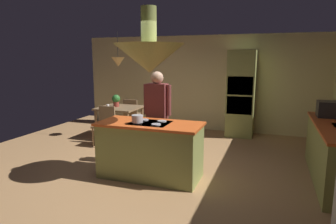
{
  "coord_description": "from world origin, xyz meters",
  "views": [
    {
      "loc": [
        1.84,
        -4.53,
        1.95
      ],
      "look_at": [
        0.1,
        0.4,
        1.0
      ],
      "focal_mm": 31.86,
      "sensor_mm": 36.0,
      "label": 1
    }
  ],
  "objects_px": {
    "chair_by_back_wall": "(132,113)",
    "dining_table": "(120,111)",
    "kitchen_island": "(150,150)",
    "microwave_on_counter": "(332,109)",
    "cooking_pot_on_cooktop": "(137,119)",
    "oven_tower": "(241,94)",
    "chair_facing_island": "(105,123)",
    "person_at_island": "(157,111)",
    "cup_on_table": "(108,106)",
    "potted_plant_on_table": "(116,100)"
  },
  "relations": [
    {
      "from": "chair_facing_island",
      "to": "potted_plant_on_table",
      "type": "xyz_separation_m",
      "value": [
        -0.11,
        0.72,
        0.42
      ]
    },
    {
      "from": "microwave_on_counter",
      "to": "cooking_pot_on_cooktop",
      "type": "distance_m",
      "value": 3.41
    },
    {
      "from": "oven_tower",
      "to": "potted_plant_on_table",
      "type": "distance_m",
      "value": 3.11
    },
    {
      "from": "person_at_island",
      "to": "cooking_pot_on_cooktop",
      "type": "xyz_separation_m",
      "value": [
        -0.03,
        -0.79,
        0.01
      ]
    },
    {
      "from": "chair_facing_island",
      "to": "kitchen_island",
      "type": "bearing_deg",
      "value": -39.7
    },
    {
      "from": "kitchen_island",
      "to": "microwave_on_counter",
      "type": "height_order",
      "value": "microwave_on_counter"
    },
    {
      "from": "cup_on_table",
      "to": "microwave_on_counter",
      "type": "distance_m",
      "value": 4.75
    },
    {
      "from": "oven_tower",
      "to": "cooking_pot_on_cooktop",
      "type": "xyz_separation_m",
      "value": [
        -1.26,
        -3.37,
        -0.07
      ]
    },
    {
      "from": "dining_table",
      "to": "chair_facing_island",
      "type": "xyz_separation_m",
      "value": [
        0.0,
        -0.69,
        -0.15
      ]
    },
    {
      "from": "kitchen_island",
      "to": "person_at_island",
      "type": "xyz_separation_m",
      "value": [
        -0.13,
        0.66,
        0.52
      ]
    },
    {
      "from": "person_at_island",
      "to": "microwave_on_counter",
      "type": "height_order",
      "value": "person_at_island"
    },
    {
      "from": "person_at_island",
      "to": "cup_on_table",
      "type": "height_order",
      "value": "person_at_island"
    },
    {
      "from": "cooking_pot_on_cooktop",
      "to": "kitchen_island",
      "type": "bearing_deg",
      "value": 39.09
    },
    {
      "from": "kitchen_island",
      "to": "chair_by_back_wall",
      "type": "bearing_deg",
      "value": 121.37
    },
    {
      "from": "person_at_island",
      "to": "microwave_on_counter",
      "type": "bearing_deg",
      "value": 15.65
    },
    {
      "from": "person_at_island",
      "to": "chair_facing_island",
      "type": "bearing_deg",
      "value": 154.43
    },
    {
      "from": "dining_table",
      "to": "potted_plant_on_table",
      "type": "xyz_separation_m",
      "value": [
        -0.11,
        0.04,
        0.27
      ]
    },
    {
      "from": "chair_facing_island",
      "to": "microwave_on_counter",
      "type": "relative_size",
      "value": 1.89
    },
    {
      "from": "person_at_island",
      "to": "oven_tower",
      "type": "bearing_deg",
      "value": 64.57
    },
    {
      "from": "dining_table",
      "to": "chair_by_back_wall",
      "type": "bearing_deg",
      "value": 90.0
    },
    {
      "from": "dining_table",
      "to": "chair_by_back_wall",
      "type": "xyz_separation_m",
      "value": [
        0.0,
        0.69,
        -0.15
      ]
    },
    {
      "from": "dining_table",
      "to": "chair_by_back_wall",
      "type": "distance_m",
      "value": 0.71
    },
    {
      "from": "kitchen_island",
      "to": "microwave_on_counter",
      "type": "distance_m",
      "value": 3.26
    },
    {
      "from": "potted_plant_on_table",
      "to": "cooking_pot_on_cooktop",
      "type": "relative_size",
      "value": 1.67
    },
    {
      "from": "microwave_on_counter",
      "to": "cooking_pot_on_cooktop",
      "type": "xyz_separation_m",
      "value": [
        -3.0,
        -1.62,
        -0.06
      ]
    },
    {
      "from": "dining_table",
      "to": "person_at_island",
      "type": "bearing_deg",
      "value": -42.51
    },
    {
      "from": "chair_by_back_wall",
      "to": "dining_table",
      "type": "bearing_deg",
      "value": 90.0
    },
    {
      "from": "oven_tower",
      "to": "dining_table",
      "type": "xyz_separation_m",
      "value": [
        -2.8,
        -1.14,
        -0.41
      ]
    },
    {
      "from": "cooking_pot_on_cooktop",
      "to": "oven_tower",
      "type": "bearing_deg",
      "value": 69.52
    },
    {
      "from": "chair_by_back_wall",
      "to": "cooking_pot_on_cooktop",
      "type": "xyz_separation_m",
      "value": [
        1.54,
        -2.92,
        0.5
      ]
    },
    {
      "from": "oven_tower",
      "to": "person_at_island",
      "type": "height_order",
      "value": "oven_tower"
    },
    {
      "from": "kitchen_island",
      "to": "oven_tower",
      "type": "distance_m",
      "value": 3.48
    },
    {
      "from": "oven_tower",
      "to": "person_at_island",
      "type": "relative_size",
      "value": 1.25
    },
    {
      "from": "dining_table",
      "to": "potted_plant_on_table",
      "type": "height_order",
      "value": "potted_plant_on_table"
    },
    {
      "from": "dining_table",
      "to": "cup_on_table",
      "type": "height_order",
      "value": "cup_on_table"
    },
    {
      "from": "kitchen_island",
      "to": "person_at_island",
      "type": "distance_m",
      "value": 0.85
    },
    {
      "from": "person_at_island",
      "to": "chair_facing_island",
      "type": "relative_size",
      "value": 1.97
    },
    {
      "from": "chair_facing_island",
      "to": "microwave_on_counter",
      "type": "height_order",
      "value": "microwave_on_counter"
    },
    {
      "from": "chair_by_back_wall",
      "to": "microwave_on_counter",
      "type": "distance_m",
      "value": 4.75
    },
    {
      "from": "microwave_on_counter",
      "to": "cup_on_table",
      "type": "bearing_deg",
      "value": 175.46
    },
    {
      "from": "dining_table",
      "to": "cooking_pot_on_cooktop",
      "type": "distance_m",
      "value": 2.73
    },
    {
      "from": "person_at_island",
      "to": "cup_on_table",
      "type": "bearing_deg",
      "value": 145.56
    },
    {
      "from": "kitchen_island",
      "to": "dining_table",
      "type": "height_order",
      "value": "kitchen_island"
    },
    {
      "from": "chair_by_back_wall",
      "to": "person_at_island",
      "type": "bearing_deg",
      "value": 126.43
    },
    {
      "from": "potted_plant_on_table",
      "to": "oven_tower",
      "type": "bearing_deg",
      "value": 20.87
    },
    {
      "from": "cup_on_table",
      "to": "potted_plant_on_table",
      "type": "bearing_deg",
      "value": 72.97
    },
    {
      "from": "kitchen_island",
      "to": "microwave_on_counter",
      "type": "relative_size",
      "value": 3.68
    },
    {
      "from": "person_at_island",
      "to": "potted_plant_on_table",
      "type": "bearing_deg",
      "value": 138.65
    },
    {
      "from": "chair_facing_island",
      "to": "cup_on_table",
      "type": "height_order",
      "value": "chair_facing_island"
    },
    {
      "from": "potted_plant_on_table",
      "to": "cooking_pot_on_cooktop",
      "type": "distance_m",
      "value": 2.8
    }
  ]
}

